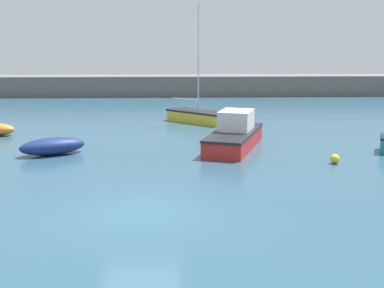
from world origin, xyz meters
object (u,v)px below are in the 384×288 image
cabin_cruiser_white (235,135)px  mooring_buoy_yellow (335,159)px  sailboat_tall_mast (198,116)px  rowboat_blue_near (53,146)px

cabin_cruiser_white → mooring_buoy_yellow: bearing=68.4°
mooring_buoy_yellow → cabin_cruiser_white: bearing=139.5°
sailboat_tall_mast → mooring_buoy_yellow: (5.57, -11.43, -0.21)m
rowboat_blue_near → mooring_buoy_yellow: size_ratio=7.96×
mooring_buoy_yellow → sailboat_tall_mast: bearing=116.0°
cabin_cruiser_white → mooring_buoy_yellow: (4.09, -3.50, -0.45)m
rowboat_blue_near → mooring_buoy_yellow: (12.95, -2.22, -0.20)m
mooring_buoy_yellow → rowboat_blue_near: bearing=170.3°
sailboat_tall_mast → cabin_cruiser_white: 8.07m
sailboat_tall_mast → rowboat_blue_near: (-7.38, -9.21, -0.01)m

